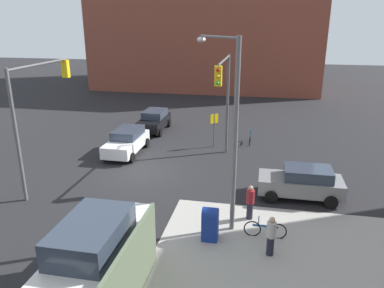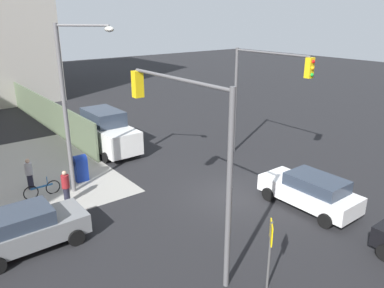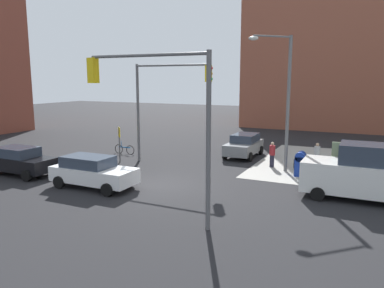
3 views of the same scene
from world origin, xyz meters
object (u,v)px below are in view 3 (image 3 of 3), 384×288
traffic_signal_se_corner (158,103)px  street_lamp_corner (283,93)px  pedestrian_waiting (317,155)px  sedan_white (93,171)px  mailbox_blue (300,163)px  bicycle_at_crosswalk (124,149)px  van_white_delivery (366,173)px  traffic_signal_nw_corner (165,93)px  hatchback_gray (244,145)px  hatchback_black (21,161)px  pedestrian_crossing (272,154)px  bicycle_leaning_on_fence (296,162)px

traffic_signal_se_corner → street_lamp_corner: street_lamp_corner is taller
pedestrian_waiting → street_lamp_corner: bearing=-91.0°
traffic_signal_se_corner → sedan_white: bearing=155.3°
mailbox_blue → bicycle_at_crosswalk: bearing=175.6°
street_lamp_corner → bicycle_at_crosswalk: size_ratio=4.57×
traffic_signal_se_corner → pedestrian_waiting: (4.37, 11.90, -3.79)m
van_white_delivery → street_lamp_corner: bearing=141.6°
traffic_signal_nw_corner → hatchback_gray: traffic_signal_nw_corner is taller
traffic_signal_se_corner → van_white_delivery: traffic_signal_se_corner is taller
traffic_signal_nw_corner → sedan_white: (-0.62, -6.49, -3.79)m
hatchback_gray → sedan_white: 11.85m
traffic_signal_nw_corner → hatchback_black: bearing=-134.4°
traffic_signal_nw_corner → sedan_white: 7.54m
sedan_white → bicycle_at_crosswalk: bearing=115.3°
hatchback_black → sedan_white: 5.52m
van_white_delivery → bicycle_at_crosswalk: bearing=165.7°
traffic_signal_nw_corner → pedestrian_waiting: bearing=17.5°
van_white_delivery → hatchback_gray: bearing=138.6°
pedestrian_crossing → bicycle_leaning_on_fence: size_ratio=0.93×
bicycle_at_crosswalk → street_lamp_corner: bearing=-2.2°
traffic_signal_se_corner → hatchback_gray: 13.98m
bicycle_leaning_on_fence → pedestrian_crossing: bearing=-153.5°
pedestrian_waiting → mailbox_blue: bearing=-59.9°
van_white_delivery → bicycle_leaning_on_fence: size_ratio=3.09×
traffic_signal_se_corner → street_lamp_corner: 10.35m
traffic_signal_nw_corner → mailbox_blue: traffic_signal_nw_corner is taller
van_white_delivery → sedan_white: bearing=-163.4°
sedan_white → van_white_delivery: 13.24m
sedan_white → bicycle_leaning_on_fence: size_ratio=2.57×
van_white_delivery → mailbox_blue: bearing=137.2°
hatchback_gray → pedestrian_crossing: size_ratio=2.53×
van_white_delivery → bicycle_at_crosswalk: (-16.46, 4.20, -0.93)m
traffic_signal_nw_corner → pedestrian_waiting: traffic_signal_nw_corner is taller
mailbox_blue → hatchback_black: (-14.73, -6.76, 0.08)m
hatchback_gray → traffic_signal_se_corner: bearing=-86.3°
traffic_signal_nw_corner → bicycle_at_crosswalk: traffic_signal_nw_corner is taller
street_lamp_corner → hatchback_black: street_lamp_corner is taller
street_lamp_corner → pedestrian_waiting: (1.86, 1.86, -3.87)m
hatchback_gray → pedestrian_waiting: (5.23, -1.53, -0.01)m
traffic_signal_se_corner → van_white_delivery: (7.23, 6.30, -3.35)m
pedestrian_waiting → bicycle_leaning_on_fence: bearing=-126.3°
pedestrian_crossing → pedestrian_waiting: bearing=-149.7°
hatchback_gray → bicycle_leaning_on_fence: hatchback_gray is taller
traffic_signal_nw_corner → street_lamp_corner: size_ratio=0.81×
traffic_signal_se_corner → van_white_delivery: size_ratio=1.20×
mailbox_blue → bicycle_leaning_on_fence: 2.32m
hatchback_black → sedan_white: (5.51, -0.23, 0.00)m
traffic_signal_se_corner → sedan_white: (-5.45, 2.51, -3.78)m
mailbox_blue → van_white_delivery: van_white_delivery is taller
traffic_signal_nw_corner → pedestrian_crossing: 7.87m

